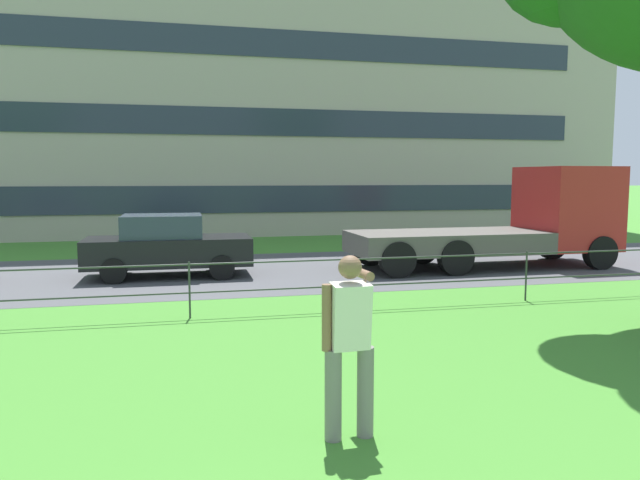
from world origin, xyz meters
TOP-DOWN VIEW (x-y plane):
  - street_strip at (0.00, 15.35)m, footprint 80.00×7.01m
  - park_fence at (0.00, 10.32)m, footprint 39.52×0.04m
  - person_thrower at (1.37, 4.99)m, footprint 0.51×0.78m
  - car_black_far_left at (-0.44, 14.99)m, footprint 4.02×1.84m
  - flatbed_truck_far_right at (9.03, 14.60)m, footprint 7.32×2.49m
  - apartment_building_background at (3.19, 30.38)m, footprint 33.49×12.29m

SIDE VIEW (x-z plane):
  - street_strip at x=0.00m, z-range 0.00..0.01m
  - park_fence at x=0.00m, z-range 0.18..1.18m
  - car_black_far_left at x=-0.44m, z-range 0.01..1.55m
  - person_thrower at x=1.37m, z-range 0.07..1.82m
  - flatbed_truck_far_right at x=9.03m, z-range -0.16..2.59m
  - apartment_building_background at x=3.19m, z-range 0.01..16.04m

